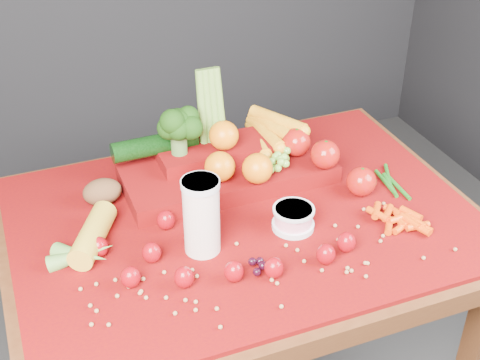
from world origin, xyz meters
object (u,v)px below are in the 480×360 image
object	(u,v)px
yogurt_bowl	(293,217)
produce_mound	(234,159)
table	(243,251)
milk_glass	(201,214)

from	to	relation	value
yogurt_bowl	produce_mound	distance (m)	0.25
yogurt_bowl	table	bearing A→B (deg)	137.16
table	yogurt_bowl	size ratio (longest dim) A/B	11.35
yogurt_bowl	milk_glass	bearing A→B (deg)	179.44
milk_glass	yogurt_bowl	xyz separation A→B (m)	(0.22, -0.00, -0.07)
produce_mound	table	bearing A→B (deg)	-103.94
table	yogurt_bowl	distance (m)	0.18
milk_glass	produce_mound	bearing A→B (deg)	54.99
table	milk_glass	world-z (taller)	milk_glass
milk_glass	produce_mound	world-z (taller)	produce_mound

